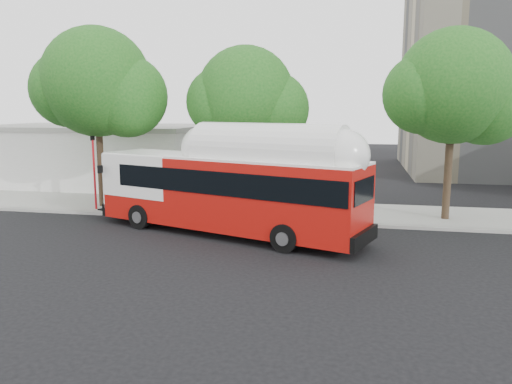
# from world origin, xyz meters

# --- Properties ---
(ground) EXTENTS (120.00, 120.00, 0.00)m
(ground) POSITION_xyz_m (0.00, 0.00, 0.00)
(ground) COLOR black
(ground) RESTS_ON ground
(sidewalk) EXTENTS (60.00, 5.00, 0.15)m
(sidewalk) POSITION_xyz_m (0.00, 6.50, 0.07)
(sidewalk) COLOR gray
(sidewalk) RESTS_ON ground
(curb_strip) EXTENTS (60.00, 0.30, 0.15)m
(curb_strip) POSITION_xyz_m (0.00, 3.90, 0.07)
(curb_strip) COLOR gray
(curb_strip) RESTS_ON ground
(red_curb_segment) EXTENTS (10.00, 0.32, 0.16)m
(red_curb_segment) POSITION_xyz_m (-3.00, 3.90, 0.08)
(red_curb_segment) COLOR maroon
(red_curb_segment) RESTS_ON ground
(street_tree_left) EXTENTS (6.67, 5.80, 9.74)m
(street_tree_left) POSITION_xyz_m (-8.53, 5.56, 6.60)
(street_tree_left) COLOR #2D2116
(street_tree_left) RESTS_ON ground
(street_tree_mid) EXTENTS (5.75, 5.00, 8.62)m
(street_tree_mid) POSITION_xyz_m (-0.59, 6.06, 5.91)
(street_tree_mid) COLOR #2D2116
(street_tree_mid) RESTS_ON ground
(street_tree_right) EXTENTS (6.21, 5.40, 9.18)m
(street_tree_right) POSITION_xyz_m (9.44, 5.86, 6.26)
(street_tree_right) COLOR #2D2116
(street_tree_right) RESTS_ON ground
(low_commercial_bldg) EXTENTS (16.20, 10.20, 4.25)m
(low_commercial_bldg) POSITION_xyz_m (-14.00, 14.00, 2.15)
(low_commercial_bldg) COLOR silver
(low_commercial_bldg) RESTS_ON ground
(transit_bus) EXTENTS (13.24, 6.55, 3.91)m
(transit_bus) POSITION_xyz_m (-0.71, 1.29, 1.83)
(transit_bus) COLOR #AA110B
(transit_bus) RESTS_ON ground
(signal_pole) EXTENTS (0.11, 0.38, 4.04)m
(signal_pole) POSITION_xyz_m (-8.87, 4.56, 2.07)
(signal_pole) COLOR red
(signal_pole) RESTS_ON ground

